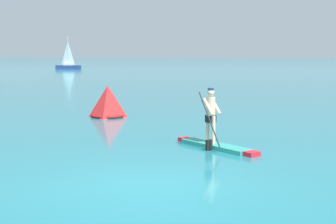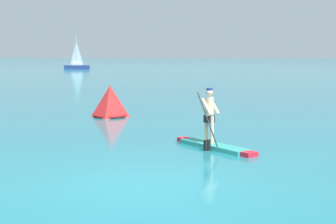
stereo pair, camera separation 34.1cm
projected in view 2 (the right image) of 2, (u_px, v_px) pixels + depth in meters
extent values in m
plane|color=#1E727F|center=(143.00, 184.00, 10.54)|extent=(440.00, 440.00, 0.00)
cube|color=teal|center=(214.00, 146.00, 14.48)|extent=(2.35, 1.92, 0.13)
cube|color=red|center=(249.00, 154.00, 13.36)|extent=(0.48, 0.50, 0.13)
cube|color=red|center=(184.00, 139.00, 15.61)|extent=(0.45, 0.45, 0.13)
cylinder|color=beige|center=(212.00, 130.00, 14.51)|extent=(0.11, 0.11, 0.80)
cylinder|color=beige|center=(206.00, 129.00, 14.72)|extent=(0.11, 0.11, 0.80)
cube|color=black|center=(209.00, 119.00, 14.58)|extent=(0.34, 0.33, 0.22)
cylinder|color=beige|center=(209.00, 106.00, 14.53)|extent=(0.26, 0.26, 0.55)
sphere|color=beige|center=(209.00, 92.00, 14.48)|extent=(0.21, 0.21, 0.21)
cylinder|color=navy|center=(209.00, 89.00, 14.47)|extent=(0.18, 0.18, 0.06)
cylinder|color=beige|center=(214.00, 106.00, 14.58)|extent=(0.40, 0.33, 0.51)
cylinder|color=beige|center=(206.00, 107.00, 14.40)|extent=(0.40, 0.33, 0.51)
cylinder|color=black|center=(207.00, 119.00, 14.07)|extent=(0.76, 0.60, 1.49)
cube|color=black|center=(207.00, 145.00, 14.16)|extent=(0.18, 0.21, 0.32)
pyramid|color=red|center=(110.00, 101.00, 21.52)|extent=(1.40, 1.40, 1.35)
torus|color=maroon|center=(110.00, 115.00, 21.59)|extent=(1.47, 1.47, 0.12)
cube|color=navy|center=(77.00, 67.00, 81.52)|extent=(4.16, 1.27, 0.63)
cylinder|color=#B2B2B7|center=(76.00, 51.00, 81.20)|extent=(0.12, 0.12, 4.72)
pyramid|color=white|center=(77.00, 53.00, 81.24)|extent=(1.84, 0.30, 3.79)
cube|color=silver|center=(77.00, 64.00, 81.46)|extent=(1.52, 0.79, 0.38)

